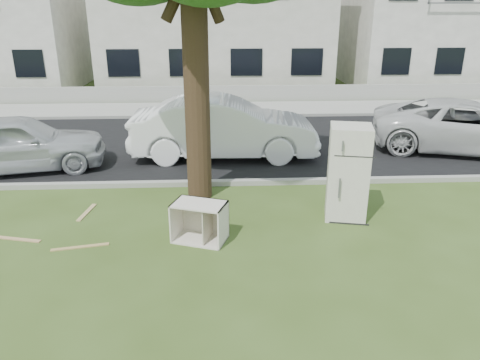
{
  "coord_description": "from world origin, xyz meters",
  "views": [
    {
      "loc": [
        0.03,
        -8.06,
        4.13
      ],
      "look_at": [
        0.45,
        0.6,
        0.83
      ],
      "focal_mm": 35.0,
      "sensor_mm": 36.0,
      "label": 1
    }
  ],
  "objects_px": {
    "fridge": "(348,173)",
    "car_right": "(467,126)",
    "car_center": "(224,128)",
    "cabinet": "(200,222)",
    "car_left": "(17,143)"
  },
  "relations": [
    {
      "from": "car_right",
      "to": "car_left",
      "type": "distance_m",
      "value": 12.52
    },
    {
      "from": "fridge",
      "to": "car_right",
      "type": "height_order",
      "value": "fridge"
    },
    {
      "from": "car_center",
      "to": "car_right",
      "type": "relative_size",
      "value": 0.97
    },
    {
      "from": "fridge",
      "to": "cabinet",
      "type": "distance_m",
      "value": 3.12
    },
    {
      "from": "fridge",
      "to": "car_right",
      "type": "distance_m",
      "value": 6.44
    },
    {
      "from": "cabinet",
      "to": "car_left",
      "type": "xyz_separation_m",
      "value": [
        -4.81,
        4.12,
        0.37
      ]
    },
    {
      "from": "cabinet",
      "to": "car_left",
      "type": "distance_m",
      "value": 6.34
    },
    {
      "from": "fridge",
      "to": "car_left",
      "type": "height_order",
      "value": "fridge"
    },
    {
      "from": "cabinet",
      "to": "fridge",
      "type": "bearing_deg",
      "value": 36.13
    },
    {
      "from": "cabinet",
      "to": "car_right",
      "type": "bearing_deg",
      "value": 53.96
    },
    {
      "from": "car_left",
      "to": "car_right",
      "type": "bearing_deg",
      "value": -96.91
    },
    {
      "from": "fridge",
      "to": "car_center",
      "type": "relative_size",
      "value": 0.37
    },
    {
      "from": "cabinet",
      "to": "car_center",
      "type": "relative_size",
      "value": 0.18
    },
    {
      "from": "cabinet",
      "to": "car_left",
      "type": "bearing_deg",
      "value": 159.08
    },
    {
      "from": "fridge",
      "to": "car_left",
      "type": "relative_size",
      "value": 0.44
    }
  ]
}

